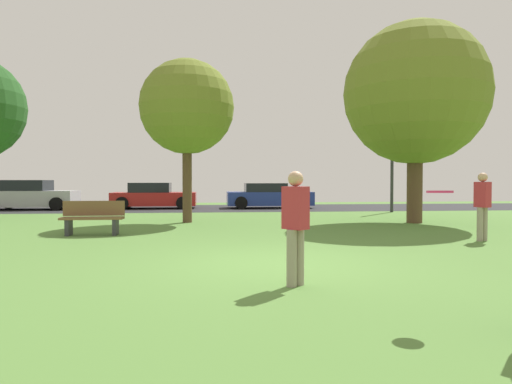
{
  "coord_description": "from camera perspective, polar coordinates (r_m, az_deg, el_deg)",
  "views": [
    {
      "loc": [
        -1.15,
        -7.73,
        1.44
      ],
      "look_at": [
        0.0,
        3.33,
        1.16
      ],
      "focal_mm": 31.74,
      "sensor_mm": 36.0,
      "label": 1
    }
  ],
  "objects": [
    {
      "name": "person_bystander",
      "position": [
        12.05,
        26.64,
        -1.3
      ],
      "size": [
        0.32,
        0.38,
        1.63
      ],
      "rotation": [
        0.0,
        0.0,
        1.95
      ],
      "color": "gray",
      "rests_on": "ground_plane"
    },
    {
      "name": "parked_car_blue",
      "position": [
        23.91,
        1.61,
        -0.56
      ],
      "size": [
        4.48,
        1.97,
        1.31
      ],
      "color": "#233893",
      "rests_on": "ground_plane"
    },
    {
      "name": "parked_car_silver",
      "position": [
        25.25,
        -26.51,
        -0.45
      ],
      "size": [
        4.25,
        2.11,
        1.47
      ],
      "color": "#B7B7BC",
      "rests_on": "ground_plane"
    },
    {
      "name": "parked_car_red",
      "position": [
        24.1,
        -12.77,
        -0.56
      ],
      "size": [
        4.26,
        2.01,
        1.33
      ],
      "color": "#B21E1E",
      "rests_on": "ground_plane"
    },
    {
      "name": "oak_tree_right",
      "position": [
        16.6,
        19.45,
        11.59
      ],
      "size": [
        4.82,
        4.82,
        6.82
      ],
      "color": "brown",
      "rests_on": "ground_plane"
    },
    {
      "name": "person_catcher",
      "position": [
        6.21,
        5.0,
        -3.93
      ],
      "size": [
        0.37,
        0.39,
        1.57
      ],
      "rotation": [
        0.0,
        0.0,
        -0.88
      ],
      "color": "gray",
      "rests_on": "ground_plane"
    },
    {
      "name": "frisbee_disc",
      "position": [
        5.17,
        22.15,
        0.03
      ],
      "size": [
        0.3,
        0.3,
        0.03
      ],
      "color": "#EA2D6B"
    },
    {
      "name": "ground_plane",
      "position": [
        7.94,
        2.52,
        -9.01
      ],
      "size": [
        44.0,
        44.0,
        0.0
      ],
      "primitive_type": "plane",
      "color": "#547F38"
    },
    {
      "name": "road_strip",
      "position": [
        23.8,
        -3.17,
        -2.03
      ],
      "size": [
        44.0,
        6.4,
        0.01
      ],
      "primitive_type": "cube",
      "color": "#28282B",
      "rests_on": "ground_plane"
    },
    {
      "name": "oak_tree_center",
      "position": [
        15.93,
        -8.7,
        10.49
      ],
      "size": [
        3.24,
        3.24,
        5.59
      ],
      "color": "brown",
      "rests_on": "ground_plane"
    },
    {
      "name": "street_lamp_post",
      "position": [
        21.61,
        16.77,
        3.52
      ],
      "size": [
        0.14,
        0.14,
        4.5
      ],
      "primitive_type": "cylinder",
      "color": "#2D2D33",
      "rests_on": "ground_plane"
    },
    {
      "name": "park_bench",
      "position": [
        12.76,
        -19.87,
        -3.04
      ],
      "size": [
        1.6,
        0.45,
        0.9
      ],
      "rotation": [
        0.0,
        0.0,
        3.14
      ],
      "color": "brown",
      "rests_on": "ground_plane"
    }
  ]
}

